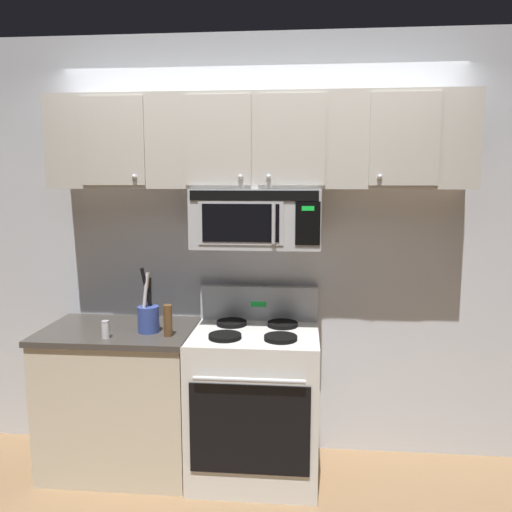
{
  "coord_description": "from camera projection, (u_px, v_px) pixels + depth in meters",
  "views": [
    {
      "loc": [
        0.28,
        -2.58,
        1.81
      ],
      "look_at": [
        0.0,
        0.49,
        1.35
      ],
      "focal_mm": 36.54,
      "sensor_mm": 36.0,
      "label": 1
    }
  ],
  "objects": [
    {
      "name": "back_wall",
      "position": [
        260.0,
        249.0,
        3.41
      ],
      "size": [
        5.2,
        0.1,
        2.7
      ],
      "primitive_type": "cube",
      "color": "silver",
      "rests_on": "ground_plane"
    },
    {
      "name": "stove_range",
      "position": [
        255.0,
        400.0,
        3.18
      ],
      "size": [
        0.76,
        0.69,
        1.12
      ],
      "color": "white",
      "rests_on": "ground_plane"
    },
    {
      "name": "over_range_microwave",
      "position": [
        257.0,
        218.0,
        3.13
      ],
      "size": [
        0.76,
        0.43,
        0.35
      ],
      "color": "#B7BABF"
    },
    {
      "name": "upper_cabinets",
      "position": [
        257.0,
        142.0,
        3.1
      ],
      "size": [
        2.5,
        0.36,
        0.55
      ],
      "color": "#BCB7AD"
    },
    {
      "name": "counter_segment",
      "position": [
        122.0,
        397.0,
        3.27
      ],
      "size": [
        0.93,
        0.65,
        0.9
      ],
      "color": "beige",
      "rests_on": "ground_plane"
    },
    {
      "name": "utensil_crock_blue",
      "position": [
        148.0,
        316.0,
        3.1
      ],
      "size": [
        0.13,
        0.13,
        0.39
      ],
      "color": "#384C9E",
      "rests_on": "counter_segment"
    },
    {
      "name": "salt_shaker",
      "position": [
        106.0,
        330.0,
        2.99
      ],
      "size": [
        0.04,
        0.04,
        0.1
      ],
      "color": "white",
      "rests_on": "counter_segment"
    },
    {
      "name": "pepper_mill",
      "position": [
        168.0,
        321.0,
        3.02
      ],
      "size": [
        0.05,
        0.05,
        0.19
      ],
      "primitive_type": "cylinder",
      "color": "brown",
      "rests_on": "counter_segment"
    }
  ]
}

